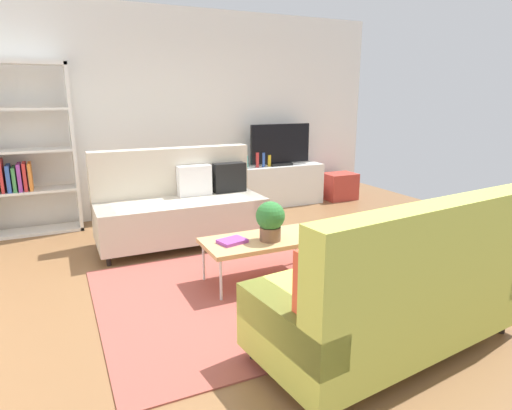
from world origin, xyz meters
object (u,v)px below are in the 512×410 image
tv (280,145)px  storage_trunk (340,186)px  coffee_table (262,241)px  vase_0 (244,162)px  table_book_0 (232,241)px  tv_console (279,185)px  couch_beige (180,206)px  bottle_1 (263,160)px  bottle_0 (257,160)px  bookshelf (23,156)px  couch_green (395,292)px  potted_plant (270,220)px  bottle_2 (269,161)px

tv → storage_trunk: tv is taller
coffee_table → vase_0: 2.78m
table_book_0 → tv_console: bearing=54.1°
couch_beige → vase_0: (1.34, 1.17, 0.28)m
storage_trunk → bottle_1: 1.50m
tv_console → bottle_1: (-0.30, -0.04, 0.43)m
tv_console → bottle_0: bearing=-174.4°
coffee_table → table_book_0: table_book_0 is taller
bookshelf → couch_beige: bearing=-35.0°
coffee_table → storage_trunk: 3.60m
vase_0 → bottle_0: size_ratio=0.77×
tv_console → vase_0: size_ratio=8.08×
bottle_1 → vase_0: bearing=162.2°
tv → bottle_0: size_ratio=4.42×
couch_green → potted_plant: 1.38m
coffee_table → potted_plant: (0.05, -0.07, 0.22)m
tv_console → couch_beige: bearing=-149.7°
table_book_0 → bookshelf: bearing=123.9°
couch_beige → table_book_0: 1.41m
couch_green → bookshelf: 4.64m
storage_trunk → table_book_0: bearing=-140.3°
couch_beige → table_book_0: bearing=93.7°
storage_trunk → bottle_2: (-1.30, 0.06, 0.51)m
bookshelf → bottle_0: (3.14, -0.06, -0.23)m
table_book_0 → bottle_1: (1.53, 2.49, 0.31)m
vase_0 → bottle_1: (0.28, -0.09, 0.02)m
bookshelf → potted_plant: (2.06, -2.64, -0.37)m
couch_beige → bottle_2: bearing=-147.7°
potted_plant → bottle_1: bottle_1 is taller
tv_console → bottle_1: bearing=-172.4°
tv → bottle_2: bearing=-174.3°
couch_beige → potted_plant: 1.56m
potted_plant → bottle_0: bottle_0 is taller
couch_beige → tv_console: (1.92, 1.12, -0.13)m
bookshelf → storage_trunk: (4.65, -0.12, -0.77)m
couch_beige → storage_trunk: (3.02, 1.02, -0.23)m
storage_trunk → potted_plant: (-2.59, -2.52, 0.40)m
bottle_2 → couch_green: bearing=-104.8°
vase_0 → bookshelf: bearing=-179.4°
tv_console → potted_plant: bearing=-119.7°
couch_green → vase_0: bearing=74.0°
bottle_0 → vase_0: bearing=152.8°
potted_plant → bottle_1: size_ratio=1.66×
bookshelf → tv: bearing=-0.6°
couch_green → bottle_0: size_ratio=8.78×
tv → bottle_1: 0.36m
couch_beige → bottle_1: bearing=-146.1°
vase_0 → tv_console: bearing=-4.9°
tv_console → couch_green: bearing=-107.4°
tv → potted_plant: size_ratio=2.75×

